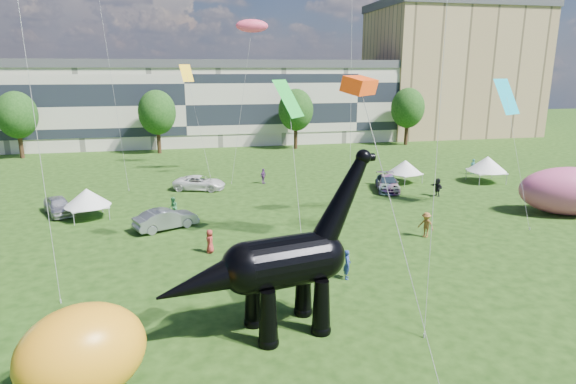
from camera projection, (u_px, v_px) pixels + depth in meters
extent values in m
plane|color=#16330C|center=(392.00, 343.00, 21.09)|extent=(220.00, 220.00, 0.00)
cube|color=beige|center=(185.00, 106.00, 76.67)|extent=(78.00, 11.00, 12.00)
cube|color=tan|center=(451.00, 73.00, 88.14)|extent=(28.00, 18.00, 22.00)
cylinder|color=#382314|center=(21.00, 146.00, 64.71)|extent=(0.56, 0.56, 3.20)
ellipsoid|color=#14380F|center=(16.00, 111.00, 63.54)|extent=(5.20, 5.20, 6.24)
cylinder|color=#382314|center=(159.00, 142.00, 68.41)|extent=(0.56, 0.56, 3.20)
ellipsoid|color=#14380F|center=(157.00, 109.00, 67.24)|extent=(5.20, 5.20, 6.24)
cylinder|color=#382314|center=(296.00, 138.00, 72.52)|extent=(0.56, 0.56, 3.20)
ellipsoid|color=#14380F|center=(296.00, 106.00, 71.36)|extent=(5.20, 5.20, 6.24)
cylinder|color=#382314|center=(406.00, 135.00, 76.22)|extent=(0.56, 0.56, 3.20)
ellipsoid|color=#14380F|center=(408.00, 105.00, 75.06)|extent=(5.20, 5.20, 6.24)
cone|color=black|center=(268.00, 318.00, 20.60)|extent=(1.04, 1.04, 2.57)
sphere|color=black|center=(269.00, 342.00, 20.88)|extent=(0.94, 0.94, 0.94)
cone|color=black|center=(253.00, 300.00, 22.27)|extent=(1.04, 1.04, 2.57)
sphere|color=black|center=(254.00, 322.00, 22.54)|extent=(0.94, 0.94, 0.94)
cone|color=black|center=(321.00, 307.00, 21.60)|extent=(1.04, 1.04, 2.57)
sphere|color=black|center=(321.00, 329.00, 21.88)|extent=(0.94, 0.94, 0.94)
cone|color=black|center=(303.00, 290.00, 23.27)|extent=(1.04, 1.04, 2.57)
sphere|color=black|center=(303.00, 311.00, 23.55)|extent=(0.94, 0.94, 0.94)
cylinder|color=black|center=(285.00, 262.00, 21.39)|extent=(3.98, 2.98, 2.31)
sphere|color=black|center=(247.00, 268.00, 20.69)|extent=(2.31, 2.31, 2.31)
sphere|color=black|center=(321.00, 255.00, 22.10)|extent=(2.22, 2.22, 2.22)
cone|color=black|center=(342.00, 201.00, 21.89)|extent=(3.41, 1.90, 4.53)
sphere|color=black|center=(363.00, 157.00, 21.81)|extent=(0.72, 0.72, 0.72)
cylinder|color=black|center=(368.00, 158.00, 21.93)|extent=(0.66, 0.49, 0.38)
cone|color=black|center=(207.00, 281.00, 20.07)|extent=(4.79, 2.67, 2.51)
imported|color=silver|center=(58.00, 206.00, 39.58)|extent=(3.43, 4.73, 1.50)
imported|color=gray|center=(166.00, 219.00, 35.98)|extent=(4.96, 3.49, 1.55)
imported|color=white|center=(200.00, 183.00, 47.76)|extent=(5.56, 3.81, 1.41)
imported|color=#595960|center=(387.00, 183.00, 47.53)|extent=(3.43, 5.45, 1.47)
cube|color=white|center=(405.00, 173.00, 50.68)|extent=(3.56, 3.56, 0.11)
cone|color=white|center=(405.00, 166.00, 50.50)|extent=(4.50, 4.50, 1.38)
cylinder|color=#999999|center=(405.00, 182.00, 49.08)|extent=(0.06, 0.06, 1.01)
cylinder|color=#999999|center=(422.00, 179.00, 50.43)|extent=(0.06, 0.06, 1.01)
cylinder|color=#999999|center=(387.00, 177.00, 51.18)|extent=(0.06, 0.06, 1.01)
cylinder|color=#999999|center=(404.00, 174.00, 52.53)|extent=(0.06, 0.06, 1.01)
cube|color=white|center=(486.00, 171.00, 50.93)|extent=(3.47, 3.47, 0.13)
cone|color=white|center=(487.00, 164.00, 50.73)|extent=(4.39, 4.39, 1.58)
cylinder|color=#999999|center=(479.00, 180.00, 49.51)|extent=(0.06, 0.06, 1.16)
cylinder|color=#999999|center=(506.00, 179.00, 49.81)|extent=(0.06, 0.06, 1.16)
cylinder|color=#999999|center=(466.00, 174.00, 52.34)|extent=(0.06, 0.06, 1.16)
cylinder|color=#999999|center=(492.00, 174.00, 52.65)|extent=(0.06, 0.06, 1.16)
cube|color=silver|center=(88.00, 206.00, 38.47)|extent=(3.59, 3.59, 0.11)
cone|color=silver|center=(87.00, 197.00, 38.28)|extent=(4.55, 4.55, 1.40)
cylinder|color=#999999|center=(74.00, 219.00, 36.85)|extent=(0.06, 0.06, 1.03)
cylinder|color=#999999|center=(109.00, 214.00, 38.19)|extent=(0.06, 0.06, 1.03)
cylinder|color=#999999|center=(69.00, 211.00, 38.99)|extent=(0.06, 0.06, 1.03)
cylinder|color=#999999|center=(102.00, 206.00, 40.34)|extent=(0.06, 0.06, 1.03)
ellipsoid|color=#D25185|center=(570.00, 191.00, 39.29)|extent=(8.84, 6.55, 3.97)
ellipsoid|color=orange|center=(82.00, 353.00, 17.25)|extent=(5.63, 5.11, 3.52)
imported|color=#925827|center=(426.00, 225.00, 34.20)|extent=(1.23, 1.36, 1.83)
imported|color=#A02E28|center=(210.00, 241.00, 31.29)|extent=(0.54, 0.80, 1.58)
imported|color=#2C6B6E|center=(473.00, 167.00, 54.96)|extent=(0.69, 0.50, 1.74)
imported|color=#348247|center=(173.00, 207.00, 38.80)|extent=(0.77, 0.92, 1.68)
imported|color=black|center=(437.00, 187.00, 45.35)|extent=(0.74, 1.68, 1.75)
imported|color=navy|center=(347.00, 264.00, 27.38)|extent=(0.60, 0.73, 1.73)
imported|color=#6D3981|center=(263.00, 176.00, 50.36)|extent=(0.94, 0.93, 1.60)
cube|color=#F9430D|center=(360.00, 85.00, 16.93)|extent=(1.75, 1.84, 0.69)
plane|color=green|center=(289.00, 99.00, 31.51)|extent=(2.85, 3.08, 2.40)
ellipsoid|color=#D53B59|center=(252.00, 26.00, 49.92)|extent=(3.45, 3.50, 1.32)
plane|color=#0B9AB3|center=(507.00, 97.00, 39.16)|extent=(3.44, 2.65, 2.81)
plane|color=yellow|center=(187.00, 73.00, 56.97)|extent=(2.18, 1.80, 2.00)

